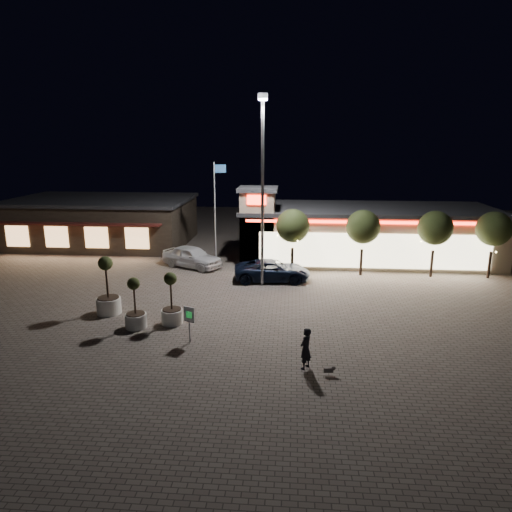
# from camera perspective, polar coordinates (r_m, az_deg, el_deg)

# --- Properties ---
(ground) EXTENTS (90.00, 90.00, 0.00)m
(ground) POSITION_cam_1_polar(r_m,az_deg,el_deg) (23.85, -5.42, -9.44)
(ground) COLOR #645951
(ground) RESTS_ON ground
(retail_building) EXTENTS (20.40, 8.40, 6.10)m
(retail_building) POSITION_cam_1_polar(r_m,az_deg,el_deg) (38.42, 12.85, 2.87)
(retail_building) COLOR #9C8F71
(retail_building) RESTS_ON ground
(restaurant_building) EXTENTS (16.40, 11.00, 4.30)m
(restaurant_building) POSITION_cam_1_polar(r_m,az_deg,el_deg) (45.79, -18.59, 4.22)
(restaurant_building) COLOR #382D23
(restaurant_building) RESTS_ON ground
(floodlight_pole) EXTENTS (0.60, 0.40, 12.38)m
(floodlight_pole) POSITION_cam_1_polar(r_m,az_deg,el_deg) (29.66, 0.82, 9.35)
(floodlight_pole) COLOR gray
(floodlight_pole) RESTS_ON ground
(flagpole) EXTENTS (0.95, 0.10, 8.00)m
(flagpole) POSITION_cam_1_polar(r_m,az_deg,el_deg) (35.31, -5.01, 6.37)
(flagpole) COLOR white
(flagpole) RESTS_ON ground
(string_tree_a) EXTENTS (2.42, 2.42, 4.79)m
(string_tree_a) POSITION_cam_1_polar(r_m,az_deg,el_deg) (33.03, 4.62, 3.75)
(string_tree_a) COLOR #332319
(string_tree_a) RESTS_ON ground
(string_tree_b) EXTENTS (2.42, 2.42, 4.79)m
(string_tree_b) POSITION_cam_1_polar(r_m,az_deg,el_deg) (33.42, 13.24, 3.54)
(string_tree_b) COLOR #332319
(string_tree_b) RESTS_ON ground
(string_tree_c) EXTENTS (2.42, 2.42, 4.79)m
(string_tree_c) POSITION_cam_1_polar(r_m,az_deg,el_deg) (34.52, 21.49, 3.26)
(string_tree_c) COLOR #332319
(string_tree_c) RESTS_ON ground
(string_tree_d) EXTENTS (2.42, 2.42, 4.79)m
(string_tree_d) POSITION_cam_1_polar(r_m,az_deg,el_deg) (35.89, 27.61, 3.01)
(string_tree_d) COLOR #332319
(string_tree_d) RESTS_ON ground
(pickup_truck) EXTENTS (5.44, 2.80, 1.47)m
(pickup_truck) POSITION_cam_1_polar(r_m,az_deg,el_deg) (31.89, 2.06, -1.82)
(pickup_truck) COLOR black
(pickup_truck) RESTS_ON ground
(white_sedan) EXTENTS (5.28, 4.02, 1.68)m
(white_sedan) POSITION_cam_1_polar(r_m,az_deg,el_deg) (35.57, -8.02, -0.07)
(white_sedan) COLOR silver
(white_sedan) RESTS_ON ground
(pedestrian) EXTENTS (0.74, 0.80, 1.84)m
(pedestrian) POSITION_cam_1_polar(r_m,az_deg,el_deg) (20.00, 6.22, -11.42)
(pedestrian) COLOR black
(pedestrian) RESTS_ON ground
(dog) EXTENTS (0.50, 0.21, 0.27)m
(dog) POSITION_cam_1_polar(r_m,az_deg,el_deg) (19.89, 9.25, -13.80)
(dog) COLOR #59514C
(dog) RESTS_ON ground
(planter_left) EXTENTS (1.36, 1.36, 3.35)m
(planter_left) POSITION_cam_1_polar(r_m,az_deg,el_deg) (27.14, -18.01, -4.78)
(planter_left) COLOR silver
(planter_left) RESTS_ON ground
(planter_mid) EXTENTS (1.11, 1.11, 2.74)m
(planter_mid) POSITION_cam_1_polar(r_m,az_deg,el_deg) (24.80, -14.83, -6.81)
(planter_mid) COLOR silver
(planter_mid) RESTS_ON ground
(planter_right) EXTENTS (1.16, 1.16, 2.85)m
(planter_right) POSITION_cam_1_polar(r_m,az_deg,el_deg) (24.91, -10.49, -6.38)
(planter_right) COLOR silver
(planter_right) RESTS_ON ground
(valet_sign) EXTENTS (0.57, 0.28, 1.80)m
(valet_sign) POSITION_cam_1_polar(r_m,az_deg,el_deg) (22.43, -8.36, -7.62)
(valet_sign) COLOR gray
(valet_sign) RESTS_ON ground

